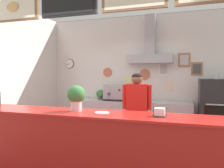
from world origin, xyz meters
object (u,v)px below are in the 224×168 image
napkin_holder (160,112)px  basil_vase (76,97)px  pizza_oven (217,114)px  espresso_machine (115,93)px  potted_basil (100,94)px  shop_worker (137,113)px  potted_thyme (144,97)px  condiment_plate (102,113)px

napkin_holder → basil_vase: basil_vase is taller
pizza_oven → espresso_machine: size_ratio=3.07×
potted_basil → napkin_holder: potted_basil is taller
basil_vase → shop_worker: bearing=63.7°
potted_basil → pizza_oven: bearing=-3.8°
shop_worker → potted_thyme: bearing=-90.9°
pizza_oven → potted_basil: size_ratio=6.36×
pizza_oven → shop_worker: size_ratio=0.99×
potted_basil → condiment_plate: size_ratio=1.28×
potted_basil → basil_vase: basil_vase is taller
pizza_oven → potted_thyme: 1.59m
condiment_plate → pizza_oven: bearing=53.9°
shop_worker → napkin_holder: bearing=108.8°
espresso_machine → pizza_oven: bearing=-4.6°
potted_thyme → basil_vase: basil_vase is taller
condiment_plate → basil_vase: bearing=174.2°
napkin_holder → espresso_machine: bearing=118.3°
pizza_oven → espresso_machine: (-2.26, 0.18, 0.38)m
napkin_holder → condiment_plate: bearing=-178.3°
condiment_plate → napkin_holder: (0.74, 0.02, 0.04)m
shop_worker → napkin_holder: 1.36m
potted_thyme → potted_basil: size_ratio=0.78×
potted_basil → napkin_holder: size_ratio=1.59×
espresso_machine → basil_vase: basil_vase is taller
shop_worker → potted_basil: 1.71m
potted_thyme → napkin_holder: size_ratio=1.25×
potted_thyme → condiment_plate: bearing=-92.9°
napkin_holder → basil_vase: 1.15m
pizza_oven → condiment_plate: 2.86m
shop_worker → espresso_machine: shop_worker is taller
condiment_plate → espresso_machine: bearing=103.2°
pizza_oven → potted_basil: 2.67m
pizza_oven → basil_vase: size_ratio=4.39×
espresso_machine → potted_basil: espresso_machine is taller
shop_worker → potted_basil: bearing=-50.6°
potted_thyme → pizza_oven: bearing=-7.1°
potted_thyme → shop_worker: bearing=-86.2°
condiment_plate → potted_basil: bearing=111.5°
shop_worker → napkin_holder: size_ratio=10.20×
espresso_machine → napkin_holder: size_ratio=3.30×
basil_vase → espresso_machine: bearing=94.4°
shop_worker → potted_basil: shop_worker is taller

